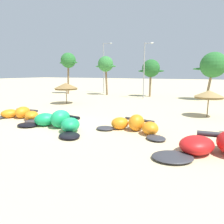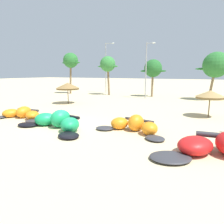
{
  "view_description": "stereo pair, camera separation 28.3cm",
  "coord_description": "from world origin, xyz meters",
  "px_view_note": "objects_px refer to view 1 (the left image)",
  "views": [
    {
      "loc": [
        10.02,
        -12.42,
        4.14
      ],
      "look_at": [
        2.94,
        2.0,
        1.0
      ],
      "focal_mm": 32.23,
      "sensor_mm": 36.0,
      "label": 1
    },
    {
      "loc": [
        10.27,
        -12.29,
        4.14
      ],
      "look_at": [
        2.94,
        2.0,
        1.0
      ],
      "focal_mm": 32.23,
      "sensor_mm": 36.0,
      "label": 2
    }
  ],
  "objects_px": {
    "palm_left_of_gap": "(151,69)",
    "lamppost_west_center": "(145,68)",
    "kite_left_of_center": "(57,122)",
    "kite_center": "(134,125)",
    "palm_leftmost": "(68,61)",
    "kite_left": "(20,114)",
    "beach_umbrella_middle": "(209,94)",
    "lamppost_west": "(104,66)",
    "palm_left": "(106,65)",
    "beach_umbrella_near_van": "(66,86)",
    "palm_center_left": "(213,65)"
  },
  "relations": [
    {
      "from": "palm_leftmost",
      "to": "lamppost_west_center",
      "type": "bearing_deg",
      "value": -2.3
    },
    {
      "from": "beach_umbrella_middle",
      "to": "palm_center_left",
      "type": "relative_size",
      "value": 0.37
    },
    {
      "from": "kite_left",
      "to": "beach_umbrella_near_van",
      "type": "bearing_deg",
      "value": 102.44
    },
    {
      "from": "kite_left",
      "to": "palm_left_of_gap",
      "type": "relative_size",
      "value": 0.93
    },
    {
      "from": "kite_left_of_center",
      "to": "beach_umbrella_middle",
      "type": "relative_size",
      "value": 2.52
    },
    {
      "from": "kite_left",
      "to": "palm_left",
      "type": "height_order",
      "value": "palm_left"
    },
    {
      "from": "kite_center",
      "to": "lamppost_west_center",
      "type": "relative_size",
      "value": 0.63
    },
    {
      "from": "palm_left_of_gap",
      "to": "lamppost_west_center",
      "type": "xyz_separation_m",
      "value": [
        -0.24,
        -2.84,
        0.08
      ]
    },
    {
      "from": "kite_left_of_center",
      "to": "palm_center_left",
      "type": "relative_size",
      "value": 0.92
    },
    {
      "from": "kite_left_of_center",
      "to": "palm_left_of_gap",
      "type": "xyz_separation_m",
      "value": [
        0.59,
        23.43,
        4.32
      ]
    },
    {
      "from": "beach_umbrella_middle",
      "to": "lamppost_west_center",
      "type": "xyz_separation_m",
      "value": [
        -9.7,
        11.02,
        2.78
      ]
    },
    {
      "from": "kite_left_of_center",
      "to": "kite_center",
      "type": "distance_m",
      "value": 5.78
    },
    {
      "from": "beach_umbrella_near_van",
      "to": "palm_left_of_gap",
      "type": "distance_m",
      "value": 15.55
    },
    {
      "from": "beach_umbrella_near_van",
      "to": "beach_umbrella_middle",
      "type": "height_order",
      "value": "beach_umbrella_near_van"
    },
    {
      "from": "palm_left",
      "to": "palm_center_left",
      "type": "distance_m",
      "value": 17.96
    },
    {
      "from": "kite_left_of_center",
      "to": "lamppost_west",
      "type": "relative_size",
      "value": 0.66
    },
    {
      "from": "palm_center_left",
      "to": "beach_umbrella_near_van",
      "type": "bearing_deg",
      "value": -144.28
    },
    {
      "from": "kite_left",
      "to": "kite_left_of_center",
      "type": "distance_m",
      "value": 5.43
    },
    {
      "from": "kite_left_of_center",
      "to": "palm_left_of_gap",
      "type": "relative_size",
      "value": 1.03
    },
    {
      "from": "kite_left",
      "to": "beach_umbrella_near_van",
      "type": "relative_size",
      "value": 1.9
    },
    {
      "from": "kite_center",
      "to": "kite_left_of_center",
      "type": "bearing_deg",
      "value": -161.79
    },
    {
      "from": "beach_umbrella_middle",
      "to": "palm_leftmost",
      "type": "xyz_separation_m",
      "value": [
        -25.41,
        11.65,
        4.28
      ]
    },
    {
      "from": "kite_center",
      "to": "beach_umbrella_middle",
      "type": "xyz_separation_m",
      "value": [
        4.57,
        7.77,
        1.69
      ]
    },
    {
      "from": "palm_left",
      "to": "palm_center_left",
      "type": "xyz_separation_m",
      "value": [
        17.95,
        0.42,
        -0.4
      ]
    },
    {
      "from": "palm_leftmost",
      "to": "lamppost_west",
      "type": "height_order",
      "value": "lamppost_west"
    },
    {
      "from": "palm_left",
      "to": "palm_center_left",
      "type": "relative_size",
      "value": 1.0
    },
    {
      "from": "beach_umbrella_middle",
      "to": "palm_left_of_gap",
      "type": "height_order",
      "value": "palm_left_of_gap"
    },
    {
      "from": "kite_left_of_center",
      "to": "lamppost_west_center",
      "type": "xyz_separation_m",
      "value": [
        0.35,
        20.59,
        4.4
      ]
    },
    {
      "from": "beach_umbrella_near_van",
      "to": "palm_left_of_gap",
      "type": "bearing_deg",
      "value": 58.95
    },
    {
      "from": "kite_left_of_center",
      "to": "palm_left_of_gap",
      "type": "height_order",
      "value": "palm_left_of_gap"
    },
    {
      "from": "kite_left_of_center",
      "to": "palm_leftmost",
      "type": "relative_size",
      "value": 0.83
    },
    {
      "from": "beach_umbrella_middle",
      "to": "palm_left",
      "type": "distance_m",
      "value": 22.25
    },
    {
      "from": "kite_left_of_center",
      "to": "lamppost_west",
      "type": "height_order",
      "value": "lamppost_west"
    },
    {
      "from": "palm_center_left",
      "to": "beach_umbrella_middle",
      "type": "bearing_deg",
      "value": -90.65
    },
    {
      "from": "beach_umbrella_near_van",
      "to": "lamppost_west_center",
      "type": "xyz_separation_m",
      "value": [
        7.68,
        10.32,
        2.55
      ]
    },
    {
      "from": "kite_left",
      "to": "palm_left_of_gap",
      "type": "height_order",
      "value": "palm_left_of_gap"
    },
    {
      "from": "palm_leftmost",
      "to": "kite_center",
      "type": "bearing_deg",
      "value": -42.97
    },
    {
      "from": "kite_center",
      "to": "palm_left",
      "type": "xyz_separation_m",
      "value": [
        -13.23,
        20.66,
        5.2
      ]
    },
    {
      "from": "palm_left",
      "to": "kite_center",
      "type": "bearing_deg",
      "value": -57.36
    },
    {
      "from": "beach_umbrella_middle",
      "to": "lamppost_west",
      "type": "bearing_deg",
      "value": 141.13
    },
    {
      "from": "kite_center",
      "to": "kite_left",
      "type": "bearing_deg",
      "value": -176.37
    },
    {
      "from": "kite_center",
      "to": "lamppost_west_center",
      "type": "distance_m",
      "value": 19.98
    },
    {
      "from": "kite_left",
      "to": "lamppost_west_center",
      "type": "height_order",
      "value": "lamppost_west_center"
    },
    {
      "from": "palm_left",
      "to": "beach_umbrella_near_van",
      "type": "bearing_deg",
      "value": -88.04
    },
    {
      "from": "beach_umbrella_middle",
      "to": "lamppost_west",
      "type": "xyz_separation_m",
      "value": [
        -19.7,
        15.88,
        3.43
      ]
    },
    {
      "from": "kite_left_of_center",
      "to": "lamppost_west_center",
      "type": "relative_size",
      "value": 0.75
    },
    {
      "from": "kite_left",
      "to": "palm_center_left",
      "type": "height_order",
      "value": "palm_center_left"
    },
    {
      "from": "kite_left",
      "to": "palm_left_of_gap",
      "type": "bearing_deg",
      "value": 75.19
    },
    {
      "from": "palm_leftmost",
      "to": "lamppost_west_center",
      "type": "height_order",
      "value": "lamppost_west_center"
    },
    {
      "from": "kite_left",
      "to": "palm_left",
      "type": "xyz_separation_m",
      "value": [
        -2.44,
        21.34,
        5.25
      ]
    }
  ]
}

